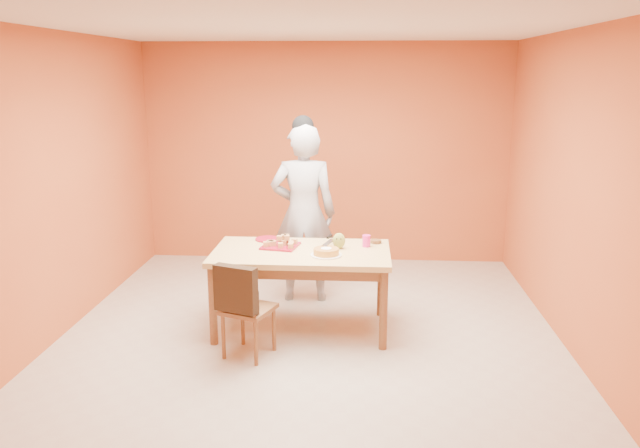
# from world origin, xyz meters

# --- Properties ---
(floor) EXTENTS (5.00, 5.00, 0.00)m
(floor) POSITION_xyz_m (0.00, 0.00, 0.00)
(floor) COLOR #BCB5A0
(floor) RESTS_ON ground
(ceiling) EXTENTS (5.00, 5.00, 0.00)m
(ceiling) POSITION_xyz_m (0.00, 0.00, 2.70)
(ceiling) COLOR silver
(ceiling) RESTS_ON wall_back
(wall_back) EXTENTS (4.50, 0.00, 4.50)m
(wall_back) POSITION_xyz_m (0.00, 2.50, 1.35)
(wall_back) COLOR #B6572A
(wall_back) RESTS_ON floor
(wall_left) EXTENTS (0.00, 5.00, 5.00)m
(wall_left) POSITION_xyz_m (-2.25, 0.00, 1.35)
(wall_left) COLOR #B6572A
(wall_left) RESTS_ON floor
(wall_right) EXTENTS (0.00, 5.00, 5.00)m
(wall_right) POSITION_xyz_m (2.25, 0.00, 1.35)
(wall_right) COLOR #B6572A
(wall_right) RESTS_ON floor
(dining_table) EXTENTS (1.60, 0.90, 0.76)m
(dining_table) POSITION_xyz_m (-0.08, 0.21, 0.67)
(dining_table) COLOR #D8B971
(dining_table) RESTS_ON floor
(dining_chair) EXTENTS (0.50, 0.56, 0.84)m
(dining_chair) POSITION_xyz_m (-0.48, -0.38, 0.43)
(dining_chair) COLOR brown
(dining_chair) RESTS_ON floor
(pastry_pile) EXTENTS (0.28, 0.28, 0.09)m
(pastry_pile) POSITION_xyz_m (-0.29, 0.33, 0.82)
(pastry_pile) COLOR tan
(pastry_pile) RESTS_ON pastry_platter
(person) EXTENTS (0.70, 0.48, 1.84)m
(person) POSITION_xyz_m (-0.14, 1.02, 0.92)
(person) COLOR #9C9C9E
(person) RESTS_ON floor
(pastry_platter) EXTENTS (0.37, 0.37, 0.02)m
(pastry_platter) POSITION_xyz_m (-0.29, 0.33, 0.77)
(pastry_platter) COLOR maroon
(pastry_platter) RESTS_ON dining_table
(red_dinner_plate) EXTENTS (0.29, 0.29, 0.01)m
(red_dinner_plate) POSITION_xyz_m (-0.45, 0.56, 0.77)
(red_dinner_plate) COLOR maroon
(red_dinner_plate) RESTS_ON dining_table
(white_cake_plate) EXTENTS (0.30, 0.30, 0.01)m
(white_cake_plate) POSITION_xyz_m (0.15, 0.07, 0.77)
(white_cake_plate) COLOR white
(white_cake_plate) RESTS_ON dining_table
(sponge_cake) EXTENTS (0.30, 0.30, 0.05)m
(sponge_cake) POSITION_xyz_m (0.15, 0.07, 0.80)
(sponge_cake) COLOR gold
(sponge_cake) RESTS_ON white_cake_plate
(cake_server) EXTENTS (0.11, 0.25, 0.01)m
(cake_server) POSITION_xyz_m (0.16, 0.25, 0.83)
(cake_server) COLOR silver
(cake_server) RESTS_ON sponge_cake
(egg_ornament) EXTENTS (0.14, 0.12, 0.15)m
(egg_ornament) POSITION_xyz_m (0.25, 0.31, 0.83)
(egg_ornament) COLOR olive
(egg_ornament) RESTS_ON dining_table
(magenta_glass) EXTENTS (0.08, 0.08, 0.11)m
(magenta_glass) POSITION_xyz_m (0.50, 0.39, 0.81)
(magenta_glass) COLOR #E3228A
(magenta_glass) RESTS_ON dining_table
(checker_tin) EXTENTS (0.13, 0.13, 0.03)m
(checker_tin) POSITION_xyz_m (0.60, 0.52, 0.78)
(checker_tin) COLOR #341A0E
(checker_tin) RESTS_ON dining_table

